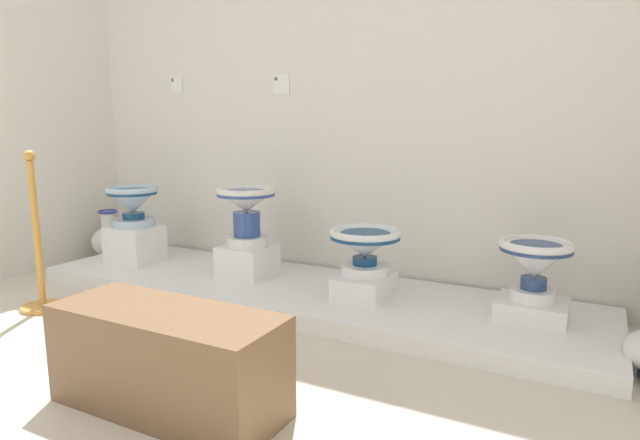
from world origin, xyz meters
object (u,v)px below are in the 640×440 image
plinth_block_tall_cobalt (135,244)px  antique_toilet_pale_glazed (246,206)px  antique_toilet_squat_floral (365,245)px  decorative_vase_spare (110,240)px  info_placard_second (281,84)px  stanchion_post_near_left (39,263)px  plinth_block_squat_floral (364,285)px  antique_toilet_tall_cobalt (133,202)px  plinth_block_slender_white (532,309)px  plinth_block_pale_glazed (248,260)px  museum_bench (168,360)px  antique_toilet_slender_white (535,260)px  info_placard_first (176,85)px

plinth_block_tall_cobalt → antique_toilet_pale_glazed: (0.94, 0.09, 0.34)m
antique_toilet_squat_floral → decorative_vase_spare: 2.38m
antique_toilet_squat_floral → decorative_vase_spare: antique_toilet_squat_floral is taller
info_placard_second → stanchion_post_near_left: size_ratio=0.14×
plinth_block_squat_floral → decorative_vase_spare: size_ratio=0.89×
antique_toilet_tall_cobalt → plinth_block_slender_white: bearing=2.2°
antique_toilet_tall_cobalt → plinth_block_pale_glazed: bearing=5.4°
plinth_block_squat_floral → decorative_vase_spare: decorative_vase_spare is taller
plinth_block_tall_cobalt → museum_bench: 2.05m
antique_toilet_slender_white → stanchion_post_near_left: bearing=-161.0°
info_placard_first → info_placard_second: bearing=0.0°
antique_toilet_squat_floral → antique_toilet_slender_white: bearing=4.6°
stanchion_post_near_left → museum_bench: size_ratio=1.02×
plinth_block_squat_floral → antique_toilet_squat_floral: bearing=-135.0°
plinth_block_squat_floral → antique_toilet_tall_cobalt: bearing=-179.0°
antique_toilet_tall_cobalt → antique_toilet_slender_white: (2.72, 0.11, -0.14)m
info_placard_first → stanchion_post_near_left: bearing=-86.2°
info_placard_first → museum_bench: bearing=-49.5°
antique_toilet_tall_cobalt → antique_toilet_squat_floral: 1.81m
plinth_block_tall_cobalt → antique_toilet_slender_white: 2.73m
plinth_block_squat_floral → info_placard_second: size_ratio=2.69×
info_placard_first → plinth_block_slender_white: bearing=-8.8°
plinth_block_slender_white → museum_bench: size_ratio=0.37×
antique_toilet_tall_cobalt → stanchion_post_near_left: 0.85m
antique_toilet_squat_floral → info_placard_first: (-1.83, 0.50, 0.99)m
antique_toilet_pale_glazed → stanchion_post_near_left: 1.28m
info_placard_first → decorative_vase_spare: (-0.54, -0.29, -1.24)m
antique_toilet_tall_cobalt → antique_toilet_pale_glazed: size_ratio=0.92×
antique_toilet_pale_glazed → antique_toilet_squat_floral: antique_toilet_pale_glazed is taller
antique_toilet_slender_white → info_placard_second: size_ratio=2.73×
decorative_vase_spare → museum_bench: decorative_vase_spare is taller
plinth_block_slender_white → antique_toilet_slender_white: bearing=180.0°
antique_toilet_slender_white → info_placard_second: bearing=166.6°
plinth_block_pale_glazed → stanchion_post_near_left: bearing=-134.1°
antique_toilet_slender_white → info_placard_first: (-2.74, 0.42, 1.00)m
plinth_block_pale_glazed → decorative_vase_spare: bearing=174.1°
antique_toilet_tall_cobalt → antique_toilet_pale_glazed: bearing=5.4°
plinth_block_tall_cobalt → decorative_vase_spare: decorative_vase_spare is taller
antique_toilet_squat_floral → antique_toilet_slender_white: size_ratio=1.12×
museum_bench → antique_toilet_slender_white: bearing=51.0°
museum_bench → antique_toilet_tall_cobalt: bearing=139.8°
plinth_block_pale_glazed → plinth_block_slender_white: 1.78m
antique_toilet_tall_cobalt → antique_toilet_slender_white: size_ratio=0.98×
plinth_block_squat_floral → museum_bench: 1.38m
plinth_block_tall_cobalt → plinth_block_slender_white: (2.72, 0.11, -0.08)m
plinth_block_tall_cobalt → info_placard_second: size_ratio=2.51×
plinth_block_pale_glazed → info_placard_second: size_ratio=2.37×
antique_toilet_pale_glazed → antique_toilet_slender_white: size_ratio=1.06×
antique_toilet_squat_floral → decorative_vase_spare: (-2.36, 0.21, -0.25)m
antique_toilet_tall_cobalt → decorative_vase_spare: bearing=156.3°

